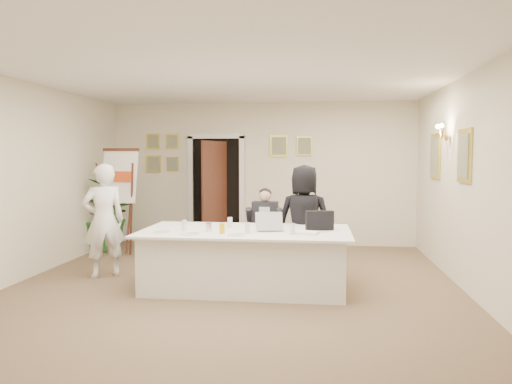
{
  "coord_description": "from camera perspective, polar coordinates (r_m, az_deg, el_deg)",
  "views": [
    {
      "loc": [
        1.09,
        -6.31,
        1.73
      ],
      "look_at": [
        0.25,
        0.6,
        1.24
      ],
      "focal_mm": 35.0,
      "sensor_mm": 36.0,
      "label": 1
    }
  ],
  "objects": [
    {
      "name": "conference_table",
      "position": [
        6.64,
        -1.2,
        -7.63
      ],
      "size": [
        2.73,
        1.46,
        0.78
      ],
      "color": "silver",
      "rests_on": "floor"
    },
    {
      "name": "wall_right",
      "position": [
        6.6,
        23.75,
        0.78
      ],
      "size": [
        0.1,
        7.0,
        2.8
      ],
      "primitive_type": "cube",
      "color": "beige",
      "rests_on": "floor"
    },
    {
      "name": "oj_glass",
      "position": [
        6.28,
        -3.9,
        -4.17
      ],
      "size": [
        0.07,
        0.07,
        0.13
      ],
      "primitive_type": "cylinder",
      "rotation": [
        0.0,
        0.0,
        0.02
      ],
      "color": "gold",
      "rests_on": "conference_table"
    },
    {
      "name": "plate_left",
      "position": [
        6.45,
        -10.66,
        -4.53
      ],
      "size": [
        0.28,
        0.28,
        0.01
      ],
      "primitive_type": "cylinder",
      "rotation": [
        0.0,
        0.0,
        -0.25
      ],
      "color": "white",
      "rests_on": "conference_table"
    },
    {
      "name": "pictures_back_wall",
      "position": [
        9.96,
        -4.0,
        4.67
      ],
      "size": [
        3.4,
        0.06,
        0.8
      ],
      "primitive_type": null,
      "color": "gold",
      "rests_on": "wall_back"
    },
    {
      "name": "plate_mid",
      "position": [
        6.25,
        -7.52,
        -4.77
      ],
      "size": [
        0.29,
        0.29,
        0.01
      ],
      "primitive_type": "cylinder",
      "rotation": [
        0.0,
        0.0,
        -0.29
      ],
      "color": "white",
      "rests_on": "conference_table"
    },
    {
      "name": "pictures_right_wall",
      "position": [
        7.74,
        21.05,
        3.87
      ],
      "size": [
        0.06,
        2.2,
        0.8
      ],
      "primitive_type": null,
      "color": "gold",
      "rests_on": "wall_right"
    },
    {
      "name": "seated_man",
      "position": [
        7.73,
        1.02,
        -4.15
      ],
      "size": [
        0.64,
        0.67,
        1.27
      ],
      "primitive_type": null,
      "rotation": [
        0.0,
        0.0,
        0.18
      ],
      "color": "black",
      "rests_on": "floor"
    },
    {
      "name": "steel_jug",
      "position": [
        6.47,
        -5.42,
        -4.03
      ],
      "size": [
        0.1,
        0.1,
        0.11
      ],
      "primitive_type": "cylinder",
      "rotation": [
        0.0,
        0.0,
        0.29
      ],
      "color": "silver",
      "rests_on": "conference_table"
    },
    {
      "name": "floor",
      "position": [
        6.64,
        -2.81,
        -11.13
      ],
      "size": [
        7.0,
        7.0,
        0.0
      ],
      "primitive_type": "plane",
      "color": "brown",
      "rests_on": "ground"
    },
    {
      "name": "glass_b",
      "position": [
        6.26,
        -0.98,
        -4.14
      ],
      "size": [
        0.09,
        0.09,
        0.14
      ],
      "primitive_type": "cylinder",
      "rotation": [
        0.0,
        0.0,
        -0.3
      ],
      "color": "silver",
      "rests_on": "conference_table"
    },
    {
      "name": "wall_back",
      "position": [
        9.88,
        0.61,
        2.08
      ],
      "size": [
        6.0,
        0.1,
        2.8
      ],
      "primitive_type": "cube",
      "color": "beige",
      "rests_on": "floor"
    },
    {
      "name": "ceiling",
      "position": [
        6.49,
        -2.9,
        13.46
      ],
      "size": [
        6.0,
        7.0,
        0.02
      ],
      "primitive_type": "cube",
      "color": "white",
      "rests_on": "wall_back"
    },
    {
      "name": "paper_stack",
      "position": [
        6.27,
        5.68,
        -4.65
      ],
      "size": [
        0.37,
        0.3,
        0.03
      ],
      "primitive_type": "cube",
      "rotation": [
        0.0,
        0.0,
        -0.28
      ],
      "color": "white",
      "rests_on": "conference_table"
    },
    {
      "name": "laptop",
      "position": [
        6.52,
        1.6,
        -3.21
      ],
      "size": [
        0.42,
        0.43,
        0.28
      ],
      "primitive_type": null,
      "rotation": [
        0.0,
        0.0,
        0.22
      ],
      "color": "#B7BABC",
      "rests_on": "conference_table"
    },
    {
      "name": "laptop_bag",
      "position": [
        6.6,
        7.28,
        -3.25
      ],
      "size": [
        0.38,
        0.17,
        0.25
      ],
      "primitive_type": "cube",
      "rotation": [
        0.0,
        0.0,
        0.21
      ],
      "color": "black",
      "rests_on": "conference_table"
    },
    {
      "name": "potted_palm",
      "position": [
        9.68,
        -16.69,
        -2.43
      ],
      "size": [
        1.24,
        1.08,
        1.35
      ],
      "primitive_type": "imported",
      "rotation": [
        0.0,
        0.0,
        0.02
      ],
      "color": "#216524",
      "rests_on": "floor"
    },
    {
      "name": "standing_man",
      "position": [
        7.52,
        -17.01,
        -3.14
      ],
      "size": [
        0.71,
        0.66,
        1.64
      ],
      "primitive_type": "imported",
      "rotation": [
        0.0,
        0.0,
        3.75
      ],
      "color": "white",
      "rests_on": "floor"
    },
    {
      "name": "glass_d",
      "position": [
        6.82,
        -3.0,
        -3.48
      ],
      "size": [
        0.07,
        0.07,
        0.14
      ],
      "primitive_type": "cylinder",
      "rotation": [
        0.0,
        0.0,
        0.04
      ],
      "color": "silver",
      "rests_on": "conference_table"
    },
    {
      "name": "wall_sconce",
      "position": [
        7.73,
        20.61,
        6.48
      ],
      "size": [
        0.2,
        0.3,
        0.24
      ],
      "primitive_type": null,
      "color": "#B6873A",
      "rests_on": "wall_right"
    },
    {
      "name": "doorway",
      "position": [
        9.86,
        -4.61,
        -0.02
      ],
      "size": [
        1.14,
        0.86,
        2.2
      ],
      "color": "black",
      "rests_on": "floor"
    },
    {
      "name": "flip_chart",
      "position": [
        9.04,
        -14.96,
        -1.71
      ],
      "size": [
        0.66,
        0.44,
        1.85
      ],
      "color": "#3D1D13",
      "rests_on": "floor"
    },
    {
      "name": "wall_left",
      "position": [
        7.53,
        -25.97,
        1.07
      ],
      "size": [
        0.1,
        7.0,
        2.8
      ],
      "primitive_type": "cube",
      "color": "beige",
      "rests_on": "floor"
    },
    {
      "name": "glass_c",
      "position": [
        6.21,
        4.16,
        -4.22
      ],
      "size": [
        0.08,
        0.08,
        0.14
      ],
      "primitive_type": "cylinder",
      "rotation": [
        0.0,
        0.0,
        -0.23
      ],
      "color": "silver",
      "rests_on": "conference_table"
    },
    {
      "name": "glass_a",
      "position": [
        6.58,
        -8.2,
        -3.79
      ],
      "size": [
        0.07,
        0.07,
        0.14
      ],
      "primitive_type": "cylinder",
      "rotation": [
        0.0,
        0.0,
        -0.06
      ],
      "color": "silver",
      "rests_on": "conference_table"
    },
    {
      "name": "standing_woman",
      "position": [
        7.27,
        5.54,
        -3.27
      ],
      "size": [
        0.86,
        0.63,
        1.63
      ],
      "primitive_type": "imported",
      "rotation": [
        0.0,
        0.0,
        2.99
      ],
      "color": "black",
      "rests_on": "floor"
    },
    {
      "name": "plate_near",
      "position": [
        6.12,
        -2.3,
        -4.92
      ],
      "size": [
        0.24,
        0.24,
        0.01
      ],
      "primitive_type": "cylinder",
      "rotation": [
        0.0,
        0.0,
        -0.17
      ],
      "color": "white",
      "rests_on": "conference_table"
    },
    {
      "name": "wall_front",
      "position": [
        3.03,
        -14.2,
        -2.4
      ],
      "size": [
        6.0,
        0.1,
        2.8
      ],
      "primitive_type": "cube",
      "color": "beige",
      "rests_on": "floor"
    }
  ]
}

